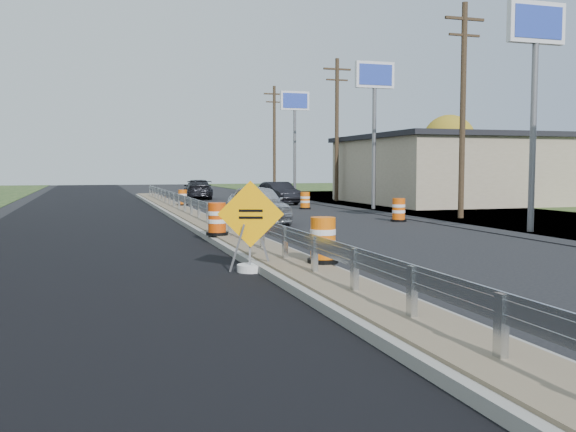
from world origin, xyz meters
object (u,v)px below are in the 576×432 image
object	(u,v)px
car_dark_far	(198,189)
caution_sign	(251,249)
barrel_shoulder_near	(399,210)
barrel_median_near	(323,241)
barrel_shoulder_far	(258,194)
car_dark_mid	(279,193)
car_silver	(258,204)
barrel_median_mid	(217,220)
barrel_median_far	(183,198)
barrel_shoulder_mid	(305,201)

from	to	relation	value
car_dark_far	caution_sign	bearing A→B (deg)	89.45
barrel_shoulder_near	car_dark_far	distance (m)	22.13
barrel_median_near	barrel_shoulder_far	xyz separation A→B (m)	(6.45, 30.34, -0.29)
car_dark_mid	caution_sign	bearing A→B (deg)	-114.99
barrel_shoulder_near	car_dark_mid	size ratio (longest dim) A/B	0.23
barrel_shoulder_far	car_silver	size ratio (longest dim) A/B	0.18
car_silver	car_dark_mid	size ratio (longest dim) A/B	1.11
barrel_shoulder_near	car_dark_mid	world-z (taller)	car_dark_mid
barrel_median_mid	barrel_median_far	distance (m)	15.49
caution_sign	car_dark_mid	size ratio (longest dim) A/B	0.48
barrel_shoulder_far	barrel_shoulder_near	bearing A→B (deg)	-86.44
barrel_median_mid	barrel_shoulder_far	bearing A→B (deg)	72.61
barrel_median_far	car_dark_mid	bearing A→B (deg)	29.46
barrel_median_mid	car_dark_mid	size ratio (longest dim) A/B	0.24
caution_sign	barrel_median_near	xyz separation A→B (m)	(1.45, -0.59, 0.19)
caution_sign	barrel_shoulder_mid	distance (m)	21.17
barrel_median_mid	car_dark_far	bearing A→B (deg)	81.99
barrel_shoulder_near	car_dark_far	world-z (taller)	car_dark_far
barrel_median_far	barrel_shoulder_far	distance (m)	10.80
car_silver	car_dark_far	distance (m)	20.51
barrel_shoulder_mid	car_dark_far	distance (m)	13.34
barrel_median_far	car_dark_mid	world-z (taller)	car_dark_mid
barrel_shoulder_mid	car_dark_far	xyz separation A→B (m)	(-3.78, 12.79, 0.25)
barrel_shoulder_mid	car_silver	world-z (taller)	car_silver
barrel_median_far	barrel_shoulder_far	world-z (taller)	barrel_median_far
barrel_median_mid	barrel_median_far	world-z (taller)	barrel_median_mid
barrel_median_near	barrel_median_far	world-z (taller)	barrel_median_near
car_silver	car_dark_far	world-z (taller)	car_silver
caution_sign	barrel_median_mid	bearing A→B (deg)	106.17
barrel_shoulder_mid	car_dark_mid	world-z (taller)	car_dark_mid
caution_sign	barrel_median_far	world-z (taller)	caution_sign
barrel_median_near	barrel_median_far	size ratio (longest dim) A/B	1.17
barrel_shoulder_far	car_silver	world-z (taller)	car_silver
barrel_median_far	barrel_shoulder_far	bearing A→B (deg)	53.30
caution_sign	car_dark_mid	bearing A→B (deg)	92.01
barrel_shoulder_near	barrel_shoulder_far	size ratio (longest dim) A/B	1.15
barrel_shoulder_near	barrel_shoulder_mid	distance (m)	8.85
barrel_median_near	barrel_shoulder_near	size ratio (longest dim) A/B	1.01
barrel_median_near	barrel_median_mid	bearing A→B (deg)	100.00
barrel_median_mid	barrel_shoulder_mid	xyz separation A→B (m)	(7.55, 13.99, -0.25)
caution_sign	barrel_median_far	size ratio (longest dim) A/B	2.38
barrel_median_near	car_dark_far	bearing A→B (deg)	85.38
barrel_median_near	barrel_median_far	distance (m)	21.69
barrel_median_far	barrel_shoulder_mid	distance (m)	6.62
barrel_shoulder_mid	barrel_shoulder_far	bearing A→B (deg)	90.00
barrel_median_far	car_silver	distance (m)	9.34
barrel_median_near	barrel_shoulder_far	bearing A→B (deg)	78.00
barrel_median_near	barrel_shoulder_mid	world-z (taller)	barrel_median_near
barrel_shoulder_mid	car_silver	bearing A→B (deg)	-121.15
barrel_shoulder_mid	barrel_shoulder_near	bearing A→B (deg)	-82.37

